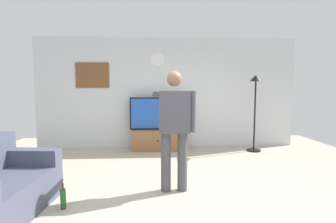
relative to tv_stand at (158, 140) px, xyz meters
The scene contains 9 objects.
ground_plane 2.62m from the tv_stand, 84.73° to the right, with size 8.40×8.40×0.00m, color #B2A893.
back_wall 1.19m from the tv_stand, 55.59° to the left, with size 6.40×0.10×2.70m, color silver.
tv_stand is the anchor object (origin of this frame).
television 0.63m from the tv_stand, 90.00° to the left, with size 1.32×0.07×0.77m.
wall_clock 1.95m from the tv_stand, 90.00° to the left, with size 0.33×0.33×0.03m, color white.
framed_picture 2.22m from the tv_stand, 169.37° to the left, with size 0.80×0.04×0.61m, color brown.
floor_lamp 2.48m from the tv_stand, ahead, with size 0.32×0.32×1.77m.
person_standing_nearer_lamp 2.51m from the tv_stand, 85.20° to the right, with size 0.61×0.78×1.70m.
beverage_bottle 3.11m from the tv_stand, 112.53° to the right, with size 0.07×0.07×0.32m.
Camera 1 is at (-0.31, -3.25, 1.47)m, focal length 26.57 mm.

